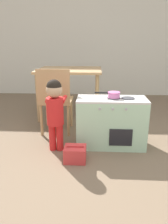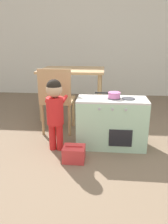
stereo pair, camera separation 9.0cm
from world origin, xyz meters
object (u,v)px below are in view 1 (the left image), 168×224
dining_table (70,76)px  dining_chair_near (56,99)px  child_figure (55,107)px  toy_pot (113,94)px  toy_basket (75,154)px  play_kitchen (111,122)px

dining_table → dining_chair_near: (-0.10, -0.77, -0.19)m
child_figure → toy_pot: bearing=13.0°
child_figure → toy_basket: 0.55m
dining_table → child_figure: bearing=-90.7°
toy_basket → dining_chair_near: size_ratio=0.26×
play_kitchen → child_figure: size_ratio=0.97×
toy_basket → dining_chair_near: 0.89m
child_figure → dining_chair_near: 0.50m
dining_table → dining_chair_near: 0.79m
dining_table → dining_chair_near: size_ratio=1.15×
play_kitchen → dining_chair_near: 0.81m
child_figure → dining_table: 1.27m
toy_pot → child_figure: child_figure is taller
dining_table → toy_basket: bearing=-81.6°
toy_pot → child_figure: size_ratio=0.35×
toy_pot → dining_chair_near: bearing=154.2°
child_figure → dining_chair_near: (-0.08, 0.49, -0.04)m
play_kitchen → toy_pot: size_ratio=2.76×
toy_pot → play_kitchen: bearing=-178.1°
play_kitchen → dining_table: dining_table is taller
toy_pot → dining_chair_near: 0.81m
toy_pot → toy_basket: toy_pot is taller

